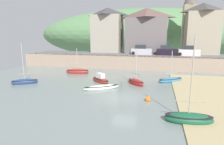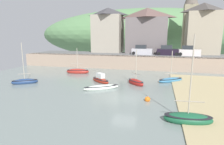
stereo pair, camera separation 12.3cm
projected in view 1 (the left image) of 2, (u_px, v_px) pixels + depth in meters
name	position (u px, v px, depth m)	size (l,w,h in m)	color
quay_seawall	(141.00, 62.00, 35.32)	(48.00, 9.40, 2.40)	tan
hillside_backdrop	(142.00, 35.00, 70.97)	(80.00, 44.00, 18.57)	#5B8955
waterfront_building_left	(108.00, 30.00, 43.50)	(6.77, 6.30, 10.04)	#A19888
waterfront_building_centre	(146.00, 30.00, 41.43)	(9.00, 6.03, 9.71)	slate
waterfront_building_right	(202.00, 28.00, 38.69)	(6.57, 5.73, 10.33)	tan
church_with_spire	(190.00, 17.00, 42.43)	(3.00, 3.00, 15.58)	gray
sailboat_tall_mast	(77.00, 71.00, 31.36)	(3.98, 1.95, 4.38)	#A72A21
sailboat_blue_trim	(102.00, 87.00, 22.00)	(4.12, 3.23, 0.65)	white
dinghy_open_wooden	(189.00, 118.00, 13.57)	(3.53, 1.61, 6.48)	#195536
sailboat_nearest_shore	(136.00, 82.00, 24.08)	(2.71, 2.71, 4.68)	maroon
fishing_boat_green	(25.00, 81.00, 24.50)	(3.28, 2.58, 5.49)	navy
sailboat_far_left	(100.00, 80.00, 25.28)	(3.30, 2.88, 1.40)	maroon
rowboat_small_beached	(171.00, 80.00, 25.62)	(3.78, 3.26, 4.36)	teal
parked_car_near_slipway	(142.00, 51.00, 38.07)	(4.18, 1.90, 1.95)	#B9B8C0
parked_car_by_wall	(167.00, 51.00, 36.90)	(4.14, 1.82, 1.95)	black
parked_car_end_of_row	(188.00, 51.00, 35.95)	(4.27, 2.17, 1.95)	silver
mooring_buoy	(148.00, 99.00, 18.00)	(0.55, 0.55, 0.55)	orange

